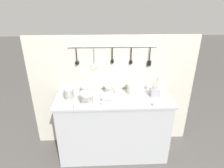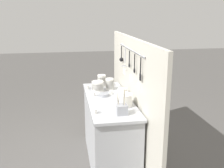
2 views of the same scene
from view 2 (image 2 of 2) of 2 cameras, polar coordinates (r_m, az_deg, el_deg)
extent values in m
plane|color=#514F4C|center=(3.61, -0.67, -16.47)|extent=(20.00, 20.00, 0.00)
cube|color=#ADAFB5|center=(3.24, -0.72, -3.39)|extent=(1.48, 0.53, 0.03)
cube|color=#ADAFB5|center=(3.41, -0.70, -10.40)|extent=(1.42, 0.51, 0.85)
cube|color=beige|center=(3.32, 4.42, -4.00)|extent=(2.28, 0.04, 1.62)
cylinder|color=#93969E|center=(3.15, 4.10, 7.45)|extent=(1.11, 0.01, 0.01)
sphere|color=#93969E|center=(3.69, 1.99, 8.64)|extent=(0.02, 0.02, 0.02)
sphere|color=#93969E|center=(2.62, 7.04, 5.76)|extent=(0.02, 0.02, 0.02)
cylinder|color=black|center=(3.61, 2.08, 6.96)|extent=(0.01, 0.01, 0.17)
sphere|color=black|center=(3.63, 2.06, 5.33)|extent=(0.06, 0.06, 0.06)
cylinder|color=#93969E|center=(3.60, 2.28, 8.37)|extent=(0.01, 0.01, 0.02)
cylinder|color=#93969E|center=(3.40, 2.87, 6.19)|extent=(0.01, 0.01, 0.19)
torus|color=#93969E|center=(3.42, 2.84, 3.93)|extent=(0.10, 0.10, 0.01)
cylinder|color=#93969E|center=(3.38, 3.10, 7.91)|extent=(0.01, 0.01, 0.02)
cylinder|color=black|center=(3.17, 3.81, 5.90)|extent=(0.01, 0.01, 0.15)
ellipsoid|color=black|center=(3.19, 3.77, 4.12)|extent=(0.04, 0.02, 0.06)
cylinder|color=#93969E|center=(3.16, 4.05, 7.36)|extent=(0.00, 0.01, 0.02)
cylinder|color=black|center=(2.94, 4.94, 4.97)|extent=(0.01, 0.01, 0.17)
ellipsoid|color=black|center=(2.96, 4.89, 2.91)|extent=(0.04, 0.02, 0.06)
cylinder|color=#93969E|center=(2.93, 5.20, 6.69)|extent=(0.01, 0.01, 0.02)
cylinder|color=black|center=(2.71, 6.25, 3.91)|extent=(0.01, 0.01, 0.18)
cube|color=black|center=(2.73, 6.18, 1.46)|extent=(0.05, 0.01, 0.07)
cylinder|color=#93969E|center=(2.69, 6.55, 5.90)|extent=(0.01, 0.01, 0.02)
cube|color=white|center=(3.57, 2.68, 2.68)|extent=(0.07, 0.01, 0.07)
cube|color=white|center=(3.22, 4.12, 1.25)|extent=(0.07, 0.01, 0.07)
cube|color=white|center=(2.88, 5.89, -0.53)|extent=(0.07, 0.01, 0.07)
cylinder|color=silver|center=(3.75, -2.27, -0.10)|extent=(0.12, 0.12, 0.05)
cylinder|color=silver|center=(3.75, -2.27, 0.32)|extent=(0.12, 0.12, 0.05)
cylinder|color=silver|center=(3.74, -2.28, 0.74)|extent=(0.12, 0.12, 0.05)
cylinder|color=silver|center=(3.73, -2.28, 1.17)|extent=(0.12, 0.12, 0.05)
cylinder|color=silver|center=(3.73, -2.29, 1.60)|extent=(0.12, 0.12, 0.05)
cylinder|color=silver|center=(3.59, -0.51, -0.83)|extent=(0.11, 0.11, 0.05)
cylinder|color=silver|center=(3.58, -0.51, -0.42)|extent=(0.11, 0.11, 0.05)
cylinder|color=silver|center=(3.58, -0.51, -0.01)|extent=(0.11, 0.11, 0.05)
cylinder|color=silver|center=(3.57, -0.51, 0.41)|extent=(0.11, 0.11, 0.05)
cylinder|color=silver|center=(3.56, -0.51, 0.83)|extent=(0.11, 0.11, 0.05)
cylinder|color=silver|center=(3.32, 2.27, -2.24)|extent=(0.12, 0.12, 0.05)
cylinder|color=silver|center=(3.31, 2.27, -1.80)|extent=(0.12, 0.12, 0.05)
cylinder|color=silver|center=(3.30, 2.28, -1.36)|extent=(0.12, 0.12, 0.05)
cylinder|color=silver|center=(3.53, -3.12, -1.14)|extent=(0.16, 0.16, 0.05)
cylinder|color=silver|center=(3.52, -3.13, -0.71)|extent=(0.16, 0.16, 0.05)
cylinder|color=silver|center=(3.51, -3.13, -0.27)|extent=(0.16, 0.16, 0.05)
cylinder|color=silver|center=(3.51, -3.14, 0.17)|extent=(0.16, 0.16, 0.05)
cylinder|color=silver|center=(2.99, 2.47, -4.64)|extent=(0.20, 0.20, 0.01)
cylinder|color=silver|center=(2.99, 2.48, -4.44)|extent=(0.20, 0.20, 0.01)
cylinder|color=silver|center=(2.98, 2.48, -4.25)|extent=(0.20, 0.20, 0.01)
cylinder|color=silver|center=(2.98, 2.48, -4.05)|extent=(0.20, 0.20, 0.01)
cylinder|color=silver|center=(2.98, 2.48, -3.85)|extent=(0.20, 0.20, 0.01)
cylinder|color=silver|center=(2.97, 2.49, -3.66)|extent=(0.20, 0.20, 0.01)
cylinder|color=silver|center=(2.97, 2.49, -3.46)|extent=(0.20, 0.20, 0.01)
cylinder|color=silver|center=(2.96, 2.49, -3.26)|extent=(0.20, 0.20, 0.01)
cylinder|color=silver|center=(2.96, 2.49, -3.07)|extent=(0.20, 0.20, 0.01)
cylinder|color=silver|center=(2.96, 2.50, -2.87)|extent=(0.20, 0.20, 0.01)
cylinder|color=silver|center=(2.95, 2.50, -2.67)|extent=(0.20, 0.20, 0.01)
cylinder|color=silver|center=(2.95, 2.50, -2.47)|extent=(0.20, 0.20, 0.01)
cylinder|color=silver|center=(2.95, 2.50, -2.27)|extent=(0.20, 0.20, 0.01)
cylinder|color=#93969E|center=(3.32, -1.82, -2.37)|extent=(0.13, 0.13, 0.03)
cube|color=#93969E|center=(2.74, 2.12, -5.55)|extent=(0.11, 0.11, 0.10)
cylinder|color=#93969E|center=(2.68, 2.56, -3.68)|extent=(0.02, 0.01, 0.20)
cylinder|color=#93969E|center=(2.73, 1.20, -3.71)|extent=(0.01, 0.01, 0.17)
cylinder|color=#93969E|center=(2.69, 2.51, -4.01)|extent=(0.01, 0.02, 0.17)
cylinder|color=#93969E|center=(2.71, 2.63, -3.67)|extent=(0.02, 0.01, 0.19)
cylinder|color=#93969E|center=(2.73, 1.54, -3.29)|extent=(0.01, 0.03, 0.20)
cylinder|color=#C6B793|center=(2.71, 1.34, -3.74)|extent=(0.03, 0.03, 0.18)
cylinder|color=#C6B793|center=(2.68, 2.74, -3.56)|extent=(0.01, 0.01, 0.22)
cylinder|color=#C6B793|center=(2.71, 2.51, -3.33)|extent=(0.01, 0.02, 0.22)
cylinder|color=silver|center=(3.63, -5.34, -0.71)|extent=(0.05, 0.05, 0.05)
cylinder|color=silver|center=(3.68, 0.14, -0.44)|extent=(0.05, 0.05, 0.05)
cylinder|color=silver|center=(3.21, 1.81, -2.82)|extent=(0.05, 0.05, 0.05)
cylinder|color=silver|center=(3.80, -3.67, 0.06)|extent=(0.05, 0.05, 0.05)
cylinder|color=silver|center=(3.33, -4.01, -2.17)|extent=(0.05, 0.05, 0.05)
cylinder|color=silver|center=(2.77, -3.73, -5.92)|extent=(0.05, 0.05, 0.05)
cylinder|color=silver|center=(3.38, -0.26, -1.87)|extent=(0.05, 0.05, 0.05)
camera|label=1|loc=(3.53, -38.22, 13.77)|focal=30.00mm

